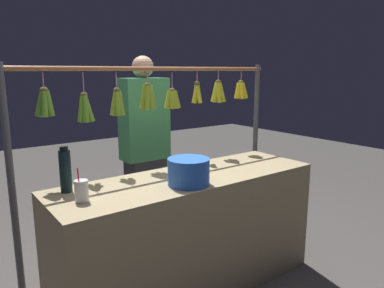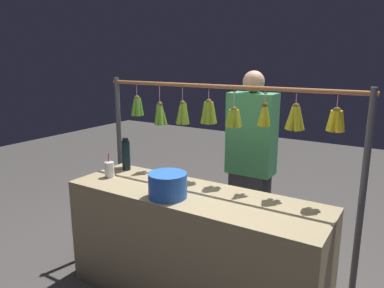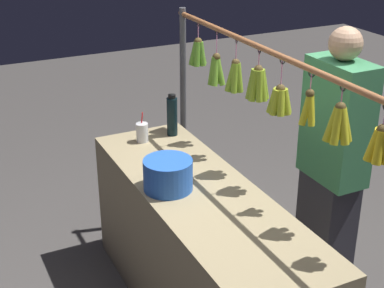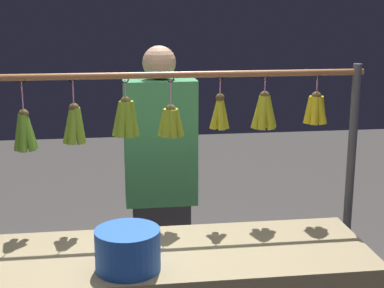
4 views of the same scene
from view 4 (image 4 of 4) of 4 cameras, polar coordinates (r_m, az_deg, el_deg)
display_rack at (r=2.86m, az=-4.44°, el=-0.52°), size 2.19×0.13×1.63m
blue_bucket at (r=2.44m, az=-6.32°, el=-10.26°), size 0.27×0.27×0.17m
vendor_person at (r=3.38m, az=-3.07°, el=-5.10°), size 0.40×0.22×1.70m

